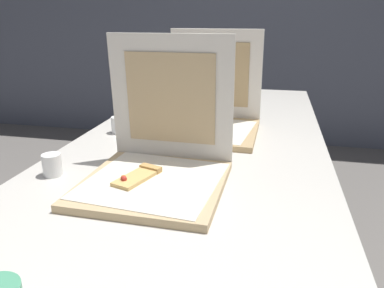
{
  "coord_description": "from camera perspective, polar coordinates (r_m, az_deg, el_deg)",
  "views": [
    {
      "loc": [
        0.27,
        -0.66,
        1.19
      ],
      "look_at": [
        0.02,
        0.46,
        0.79
      ],
      "focal_mm": 34.87,
      "sensor_mm": 36.0,
      "label": 1
    }
  ],
  "objects": [
    {
      "name": "table",
      "position": [
        1.42,
        0.73,
        -1.63
      ],
      "size": [
        0.95,
        2.32,
        0.73
      ],
      "color": "beige",
      "rests_on": "ground"
    },
    {
      "name": "cup_white_far",
      "position": [
        1.78,
        -3.89,
        5.25
      ],
      "size": [
        0.06,
        0.06,
        0.07
      ],
      "primitive_type": "cylinder",
      "color": "white",
      "rests_on": "table"
    },
    {
      "name": "cup_white_near_left",
      "position": [
        1.2,
        -20.61,
        -3.0
      ],
      "size": [
        0.06,
        0.06,
        0.07
      ],
      "primitive_type": "cylinder",
      "color": "white",
      "rests_on": "table"
    },
    {
      "name": "cup_white_mid",
      "position": [
        1.56,
        -11.2,
        2.89
      ],
      "size": [
        0.06,
        0.06,
        0.07
      ],
      "primitive_type": "cylinder",
      "color": "white",
      "rests_on": "table"
    },
    {
      "name": "pizza_box_middle",
      "position": [
        1.54,
        2.82,
        4.07
      ],
      "size": [
        0.39,
        0.4,
        0.41
      ],
      "rotation": [
        0.0,
        0.0,
        -0.02
      ],
      "color": "tan",
      "rests_on": "table"
    },
    {
      "name": "pizza_box_front",
      "position": [
        1.07,
        -5.37,
        -2.96
      ],
      "size": [
        0.4,
        0.4,
        0.41
      ],
      "rotation": [
        0.0,
        0.0,
        -0.02
      ],
      "color": "tan",
      "rests_on": "table"
    },
    {
      "name": "wall_back",
      "position": [
        3.66,
        8.81,
        20.58
      ],
      "size": [
        10.0,
        0.1,
        2.6
      ],
      "primitive_type": "cube",
      "color": "slate",
      "rests_on": "ground"
    }
  ]
}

